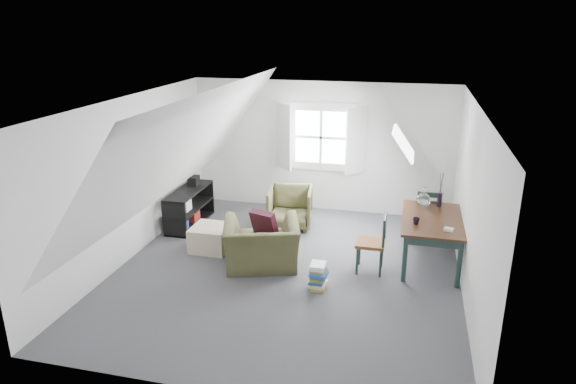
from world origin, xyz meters
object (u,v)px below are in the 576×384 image
(dining_chair_far, at_px, (428,214))
(media_shelf, at_px, (189,209))
(armchair_near, at_px, (262,266))
(magazine_stack, at_px, (318,276))
(dining_table, at_px, (432,224))
(armchair_far, at_px, (290,226))
(ottoman, at_px, (211,238))
(dining_chair_near, at_px, (373,242))

(dining_chair_far, relative_size, media_shelf, 0.72)
(armchair_near, height_order, media_shelf, media_shelf)
(magazine_stack, bearing_deg, dining_table, 37.21)
(armchair_far, xyz_separation_m, dining_table, (2.44, -0.97, 0.65))
(dining_chair_far, bearing_deg, ottoman, -1.57)
(armchair_near, relative_size, ottoman, 1.87)
(armchair_near, height_order, magazine_stack, magazine_stack)
(dining_table, relative_size, dining_chair_near, 1.69)
(ottoman, xyz_separation_m, media_shelf, (-0.78, 0.88, 0.10))
(armchair_near, xyz_separation_m, magazine_stack, (0.96, -0.48, 0.18))
(armchair_near, relative_size, media_shelf, 0.85)
(ottoman, relative_size, dining_chair_far, 0.63)
(armchair_far, relative_size, ottoman, 1.34)
(dining_table, height_order, media_shelf, dining_table)
(dining_chair_far, distance_m, dining_chair_near, 1.52)
(ottoman, height_order, dining_chair_near, dining_chair_near)
(dining_chair_near, xyz_separation_m, magazine_stack, (-0.68, -0.71, -0.28))
(armchair_far, bearing_deg, media_shelf, -175.89)
(media_shelf, bearing_deg, ottoman, -48.16)
(dining_table, xyz_separation_m, dining_chair_near, (-0.84, -0.45, -0.19))
(armchair_far, bearing_deg, ottoman, -136.83)
(armchair_far, xyz_separation_m, media_shelf, (-1.80, -0.39, 0.30))
(dining_chair_far, bearing_deg, armchair_far, -23.13)
(armchair_near, height_order, armchair_far, armchair_far)
(armchair_near, relative_size, magazine_stack, 3.02)
(armchair_far, bearing_deg, dining_chair_near, -49.72)
(ottoman, height_order, dining_table, dining_table)
(media_shelf, bearing_deg, dining_chair_near, -16.60)
(armchair_near, xyz_separation_m, media_shelf, (-1.76, 1.27, 0.30))
(dining_chair_near, bearing_deg, dining_table, 128.12)
(armchair_near, xyz_separation_m, armchair_far, (0.05, 1.65, 0.00))
(armchair_near, xyz_separation_m, dining_chair_near, (1.64, 0.23, 0.46))
(dining_table, xyz_separation_m, dining_chair_far, (-0.05, 0.85, -0.16))
(dining_chair_far, distance_m, magazine_stack, 2.51)
(armchair_far, relative_size, dining_chair_near, 0.89)
(dining_table, bearing_deg, armchair_near, -159.89)
(ottoman, distance_m, media_shelf, 1.18)
(dining_chair_far, bearing_deg, media_shelf, -16.53)
(dining_chair_near, relative_size, media_shelf, 0.69)
(magazine_stack, bearing_deg, armchair_near, 153.52)
(dining_chair_far, bearing_deg, armchair_near, 11.96)
(armchair_far, height_order, dining_table, dining_table)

